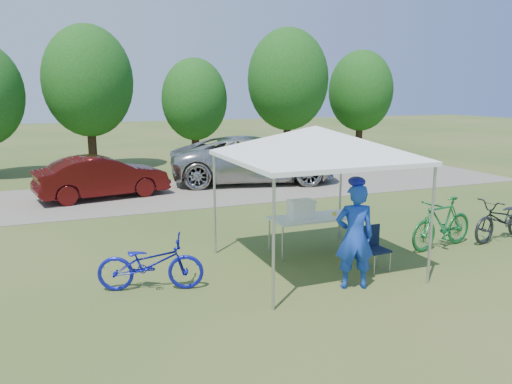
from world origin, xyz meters
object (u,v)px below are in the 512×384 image
Objects in this scene: cyclist at (355,236)px; minivan at (254,159)px; cooler at (301,209)px; bike_green at (442,223)px; bike_blue at (151,263)px; bike_dark at (502,219)px; folding_chair at (373,244)px; sedan at (102,177)px; folding_table at (314,219)px.

cyclist is 0.30× the size of minivan.
cooler is 0.29× the size of bike_green.
bike_green is at bearing -72.80° from bike_blue.
folding_chair is at bearing -92.82° from bike_dark.
minivan is at bearing 175.87° from bike_green.
minivan is at bearing -174.35° from bike_dark.
bike_green reaches higher than folding_chair.
sedan is at bearing -52.99° from cyclist.
cooler is at bearing -58.99° from bike_blue.
cyclist reaches higher than minivan.
bike_blue is at bearing 161.85° from minivan.
cyclist is 1.00× the size of bike_green.
minivan is (-0.82, 8.92, 0.32)m from bike_green.
bike_blue is at bearing 167.68° from folding_chair.
cyclist is 1.03× the size of bike_blue.
bike_green reaches higher than bike_blue.
cooler is 0.13× the size of sedan.
bike_green is (3.00, -0.81, -0.40)m from cooler.
cyclist is at bearing -147.26° from folding_chair.
sedan is at bearing 111.07° from folding_chair.
cooler is at bearing 180.00° from folding_table.
folding_chair is at bearing -164.99° from sedan.
minivan is (1.32, 9.45, 0.39)m from folding_chair.
minivan is (1.88, 8.11, 0.15)m from folding_table.
folding_chair is 4.17m from bike_blue.
sedan reaches higher than folding_table.
bike_dark reaches higher than bike_blue.
bike_green is at bearing -15.04° from cooler.
cooler is 0.09× the size of minivan.
bike_dark is (1.69, -0.05, -0.06)m from bike_green.
folding_chair reaches higher than folding_table.
cooler reaches higher than bike_dark.
folding_table is 3.67m from bike_blue.
folding_chair is 0.45× the size of cyclist.
bike_blue is 0.98× the size of bike_green.
cooler is 0.29× the size of bike_blue.
bike_dark is (7.96, -0.06, 0.02)m from bike_blue.
folding_table is 2.04m from cyclist.
folding_chair is at bearing -85.35° from bike_green.
bike_dark is at bearing 78.78° from bike_green.
bike_blue is (-3.26, 1.21, -0.45)m from cyclist.
cyclist is 3.26m from bike_green.
folding_table is 8.33m from minivan.
sedan is at bearing 111.78° from minivan.
cooler is 8.02m from sedan.
sedan is at bearing -145.44° from bike_dark.
bike_blue is at bearing -99.46° from bike_green.
minivan is 1.52× the size of sedan.
folding_table is at bearing 107.75° from folding_chair.
bike_blue is (-3.26, -0.80, -0.49)m from cooler.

